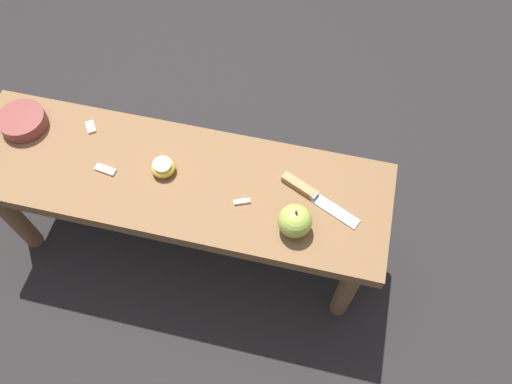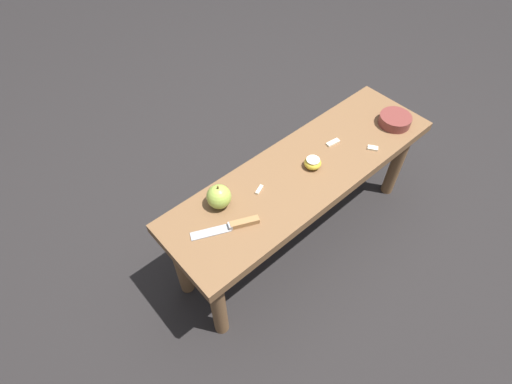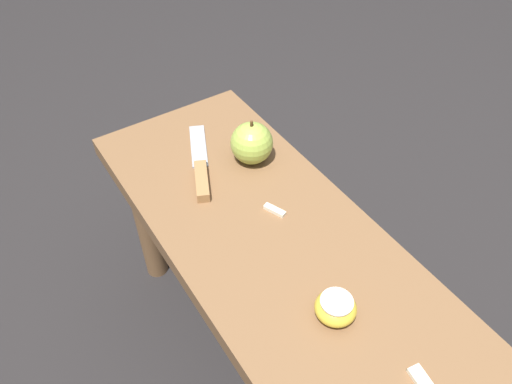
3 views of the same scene
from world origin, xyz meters
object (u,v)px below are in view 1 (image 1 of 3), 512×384
Objects in this scene: wooden_bench at (176,189)px; apple_cut at (163,167)px; knife at (309,192)px; bowl at (23,121)px; apple_whole at (295,221)px.

apple_cut is at bearing -20.12° from wooden_bench.
knife is 0.40m from apple_cut.
knife is 0.83m from bowl.
apple_whole reaches higher than apple_cut.
wooden_bench is 5.27× the size of knife.
bowl reaches higher than wooden_bench.
bowl is (0.46, -0.07, 0.09)m from wooden_bench.
apple_whole is at bearing 169.72° from bowl.
apple_cut is at bearing -152.43° from knife.
wooden_bench is at bearing 159.88° from apple_cut.
wooden_bench is 8.99× the size of bowl.
bowl is at bearing -8.29° from wooden_bench.
apple_whole is (0.02, 0.11, 0.04)m from knife.
wooden_bench is 0.48m from bowl.
knife is (-0.37, -0.03, 0.08)m from wooden_bench.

